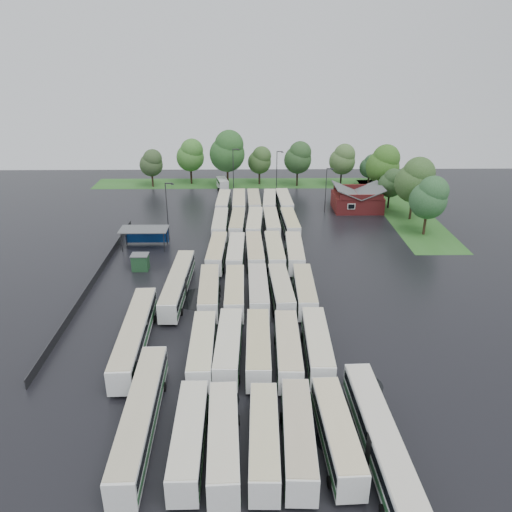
{
  "coord_description": "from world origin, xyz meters",
  "views": [
    {
      "loc": [
        1.04,
        -59.25,
        33.14
      ],
      "look_at": [
        2.0,
        12.0,
        2.5
      ],
      "focal_mm": 35.0,
      "sensor_mm": 36.0,
      "label": 1
    }
  ],
  "objects_px": {
    "minibus": "(223,183)",
    "brick_building": "(357,201)",
    "artic_bus_west_a": "(141,415)",
    "artic_bus_east": "(381,440)"
  },
  "relations": [
    {
      "from": "brick_building",
      "to": "minibus",
      "type": "relative_size",
      "value": 1.63
    },
    {
      "from": "minibus",
      "to": "brick_building",
      "type": "bearing_deg",
      "value": -41.39
    },
    {
      "from": "artic_bus_east",
      "to": "minibus",
      "type": "xyz_separation_m",
      "value": [
        -17.67,
        86.16,
        -0.45
      ]
    },
    {
      "from": "artic_bus_west_a",
      "to": "minibus",
      "type": "height_order",
      "value": "artic_bus_west_a"
    },
    {
      "from": "brick_building",
      "to": "minibus",
      "type": "bearing_deg",
      "value": 150.27
    },
    {
      "from": "artic_bus_west_a",
      "to": "minibus",
      "type": "bearing_deg",
      "value": 86.27
    },
    {
      "from": "minibus",
      "to": "artic_bus_west_a",
      "type": "bearing_deg",
      "value": -104.04
    },
    {
      "from": "brick_building",
      "to": "artic_bus_west_a",
      "type": "height_order",
      "value": "brick_building"
    },
    {
      "from": "brick_building",
      "to": "minibus",
      "type": "xyz_separation_m",
      "value": [
        -29.54,
        16.87,
        -0.45
      ]
    },
    {
      "from": "brick_building",
      "to": "artic_bus_west_a",
      "type": "distance_m",
      "value": 73.72
    }
  ]
}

